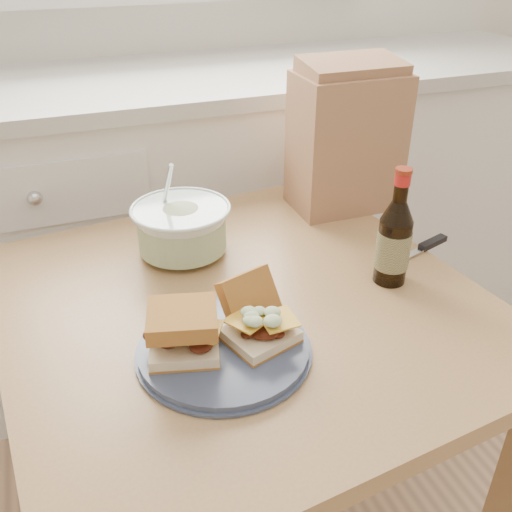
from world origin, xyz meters
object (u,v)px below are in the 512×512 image
object	(u,v)px
dining_table	(244,344)
plate	(224,349)
paper_bag	(346,143)
coleslaw_bowl	(182,230)
beer_bottle	(394,241)

from	to	relation	value
dining_table	plate	xyz separation A→B (m)	(-0.08, -0.13, 0.11)
dining_table	paper_bag	xyz separation A→B (m)	(0.36, 0.30, 0.26)
coleslaw_bowl	beer_bottle	bearing A→B (deg)	-35.08
beer_bottle	paper_bag	xyz separation A→B (m)	(0.08, 0.34, 0.07)
dining_table	beer_bottle	xyz separation A→B (m)	(0.29, -0.04, 0.19)
coleslaw_bowl	plate	bearing A→B (deg)	-93.32
plate	coleslaw_bowl	distance (m)	0.34
coleslaw_bowl	paper_bag	bearing A→B (deg)	12.64
dining_table	beer_bottle	distance (m)	0.35
dining_table	paper_bag	world-z (taller)	paper_bag
plate	beer_bottle	bearing A→B (deg)	14.48
beer_bottle	dining_table	bearing A→B (deg)	168.03
beer_bottle	paper_bag	bearing A→B (deg)	72.92
dining_table	plate	world-z (taller)	plate
dining_table	coleslaw_bowl	distance (m)	0.27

